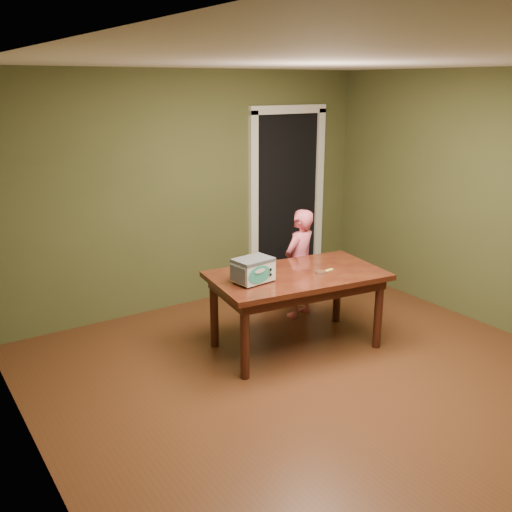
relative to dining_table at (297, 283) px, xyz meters
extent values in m
plane|color=#502716|center=(-0.24, -0.88, -0.65)|extent=(5.00, 5.00, 0.00)
cube|color=#4B4F2A|center=(-0.24, 1.62, 0.65)|extent=(4.50, 0.02, 2.60)
cube|color=#4B4F2A|center=(-2.49, -0.88, 0.65)|extent=(0.02, 5.00, 2.60)
cube|color=white|center=(-0.24, -0.88, 1.95)|extent=(4.50, 5.00, 0.02)
cube|color=black|center=(1.06, 1.92, 0.40)|extent=(0.90, 0.60, 2.10)
cube|color=black|center=(1.06, 1.61, 0.40)|extent=(0.90, 0.02, 2.10)
cube|color=white|center=(0.56, 1.59, 0.40)|extent=(0.10, 0.06, 2.20)
cube|color=white|center=(1.56, 1.59, 0.40)|extent=(0.10, 0.06, 2.20)
cube|color=white|center=(1.06, 1.59, 1.50)|extent=(1.10, 0.06, 0.10)
cube|color=#34100B|center=(0.00, 0.00, 0.07)|extent=(1.71, 1.11, 0.05)
cube|color=#35150D|center=(0.00, 0.00, 0.00)|extent=(1.57, 0.97, 0.10)
cylinder|color=#35150D|center=(-0.74, -0.25, -0.30)|extent=(0.08, 0.08, 0.70)
cylinder|color=#35150D|center=(-0.65, 0.44, -0.30)|extent=(0.08, 0.08, 0.70)
cylinder|color=#35150D|center=(0.65, -0.44, -0.30)|extent=(0.08, 0.08, 0.70)
cylinder|color=#35150D|center=(0.74, 0.25, -0.30)|extent=(0.08, 0.08, 0.70)
cylinder|color=#4C4F54|center=(-0.60, -0.08, 0.11)|extent=(0.02, 0.02, 0.01)
cylinder|color=#4C4F54|center=(-0.62, 0.09, 0.11)|extent=(0.02, 0.02, 0.01)
cylinder|color=#4C4F54|center=(-0.33, -0.05, 0.11)|extent=(0.02, 0.02, 0.01)
cylinder|color=#4C4F54|center=(-0.35, 0.13, 0.11)|extent=(0.02, 0.02, 0.01)
cube|color=silver|center=(-0.48, 0.02, 0.21)|extent=(0.35, 0.27, 0.19)
cube|color=#4C4F54|center=(-0.48, 0.02, 0.31)|extent=(0.36, 0.28, 0.03)
cube|color=#4C4F54|center=(-0.65, 0.00, 0.21)|extent=(0.04, 0.21, 0.14)
cube|color=#4C4F54|center=(-0.31, 0.04, 0.21)|extent=(0.04, 0.21, 0.14)
ellipsoid|color=teal|center=(-0.49, -0.10, 0.21)|extent=(0.25, 0.04, 0.16)
cylinder|color=black|center=(-0.36, -0.09, 0.23)|extent=(0.02, 0.01, 0.02)
cylinder|color=black|center=(-0.36, -0.09, 0.18)|extent=(0.02, 0.01, 0.02)
cylinder|color=silver|center=(0.18, -0.13, 0.11)|extent=(0.10, 0.10, 0.02)
cylinder|color=#4B2A19|center=(0.18, -0.13, 0.12)|extent=(0.09, 0.09, 0.01)
cube|color=#FFF46E|center=(0.26, -0.11, 0.10)|extent=(0.18, 0.05, 0.01)
imported|color=#E15C75|center=(0.50, 0.61, -0.06)|extent=(0.50, 0.40, 1.19)
camera|label=1|loc=(-3.11, -3.98, 1.80)|focal=40.00mm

